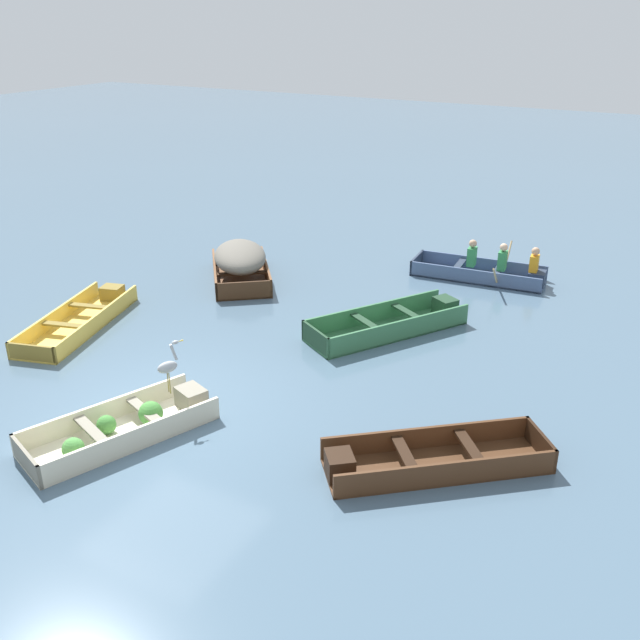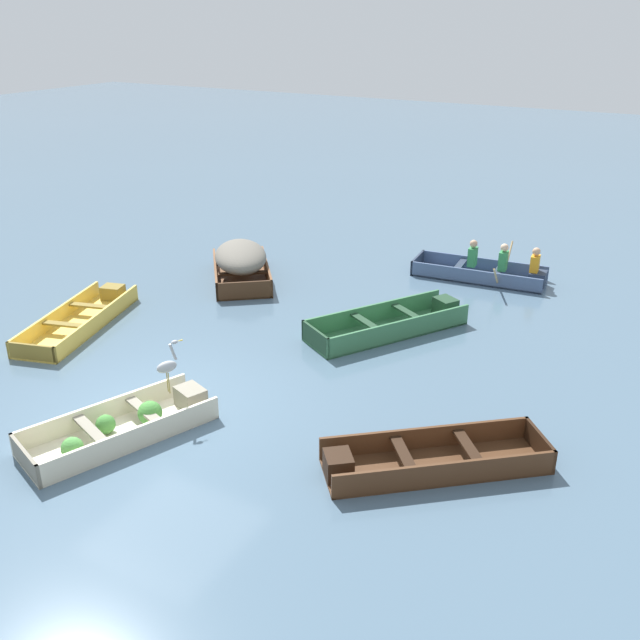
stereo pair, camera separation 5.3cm
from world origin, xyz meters
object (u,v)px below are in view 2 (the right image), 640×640
(skiff_wooden_brown_far_moored, at_px, (241,260))
(heron_on_dinghy, at_px, (168,365))
(rowboat_slate_blue_with_crew, at_px, (489,271))
(skiff_dark_varnish_outer_moored, at_px, (426,460))
(skiff_green_mid_moored, at_px, (393,323))
(skiff_yellow_near_moored, at_px, (82,319))
(dinghy_cream_foreground, at_px, (125,425))

(skiff_wooden_brown_far_moored, height_order, heron_on_dinghy, heron_on_dinghy)
(rowboat_slate_blue_with_crew, bearing_deg, skiff_dark_varnish_outer_moored, -79.03)
(skiff_wooden_brown_far_moored, xyz_separation_m, rowboat_slate_blue_with_crew, (5.00, 2.84, -0.28))
(skiff_green_mid_moored, bearing_deg, skiff_yellow_near_moored, -153.64)
(skiff_wooden_brown_far_moored, distance_m, skiff_dark_varnish_outer_moored, 8.12)
(skiff_yellow_near_moored, bearing_deg, rowboat_slate_blue_with_crew, 45.62)
(dinghy_cream_foreground, bearing_deg, rowboat_slate_blue_with_crew, 73.34)
(dinghy_cream_foreground, xyz_separation_m, heron_on_dinghy, (0.25, 0.75, 0.73))
(skiff_wooden_brown_far_moored, distance_m, rowboat_slate_blue_with_crew, 5.76)
(skiff_yellow_near_moored, distance_m, rowboat_slate_blue_with_crew, 9.06)
(rowboat_slate_blue_with_crew, relative_size, heron_on_dinghy, 3.70)
(skiff_yellow_near_moored, distance_m, heron_on_dinghy, 4.35)
(skiff_green_mid_moored, bearing_deg, skiff_dark_varnish_outer_moored, -60.44)
(rowboat_slate_blue_with_crew, height_order, heron_on_dinghy, heron_on_dinghy)
(dinghy_cream_foreground, distance_m, rowboat_slate_blue_with_crew, 9.48)
(skiff_dark_varnish_outer_moored, bearing_deg, skiff_green_mid_moored, 119.56)
(skiff_green_mid_moored, height_order, rowboat_slate_blue_with_crew, rowboat_slate_blue_with_crew)
(dinghy_cream_foreground, distance_m, skiff_yellow_near_moored, 4.46)
(dinghy_cream_foreground, relative_size, skiff_green_mid_moored, 0.90)
(skiff_green_mid_moored, relative_size, skiff_wooden_brown_far_moored, 1.22)
(skiff_yellow_near_moored, height_order, heron_on_dinghy, heron_on_dinghy)
(skiff_wooden_brown_far_moored, relative_size, rowboat_slate_blue_with_crew, 0.87)
(skiff_green_mid_moored, distance_m, skiff_wooden_brown_far_moored, 4.34)
(skiff_dark_varnish_outer_moored, bearing_deg, skiff_wooden_brown_far_moored, 143.20)
(dinghy_cream_foreground, distance_m, skiff_dark_varnish_outer_moored, 4.43)
(skiff_wooden_brown_far_moored, bearing_deg, skiff_green_mid_moored, -11.67)
(skiff_dark_varnish_outer_moored, height_order, rowboat_slate_blue_with_crew, rowboat_slate_blue_with_crew)
(skiff_green_mid_moored, distance_m, skiff_dark_varnish_outer_moored, 4.58)
(skiff_green_mid_moored, bearing_deg, skiff_wooden_brown_far_moored, 168.33)
(skiff_wooden_brown_far_moored, relative_size, heron_on_dinghy, 3.22)
(dinghy_cream_foreground, distance_m, skiff_green_mid_moored, 5.71)
(skiff_dark_varnish_outer_moored, xyz_separation_m, rowboat_slate_blue_with_crew, (-1.49, 7.70, 0.09))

